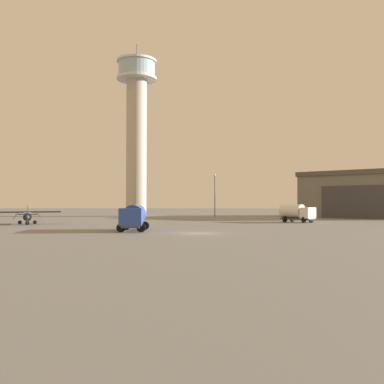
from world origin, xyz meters
TOP-DOWN VIEW (x-y plane):
  - ground_plane at (0.00, 0.00)m, footprint 400.00×400.00m
  - control_tower at (-17.47, 57.18)m, footprint 9.72×9.72m
  - hangar at (36.66, 52.98)m, footprint 33.95×33.29m
  - airplane_black at (-26.72, 17.59)m, footprint 9.41×7.49m
  - truck_fuel_tanker_blue at (-7.63, 3.55)m, footprint 3.55×6.91m
  - truck_fuel_tanker_white at (15.36, 26.23)m, footprint 5.69×5.67m
  - light_post_west at (1.67, 51.65)m, footprint 0.44×0.44m

SIDE VIEW (x-z plane):
  - ground_plane at x=0.00m, z-range 0.00..0.00m
  - airplane_black at x=-26.72m, z-range -0.10..2.77m
  - truck_fuel_tanker_white at x=15.36m, z-range 0.16..3.17m
  - truck_fuel_tanker_blue at x=-7.63m, z-range 0.18..3.22m
  - hangar at x=36.66m, z-range 0.02..10.12m
  - light_post_west at x=1.67m, z-range 0.85..10.63m
  - control_tower at x=-17.47m, z-range 1.89..44.07m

